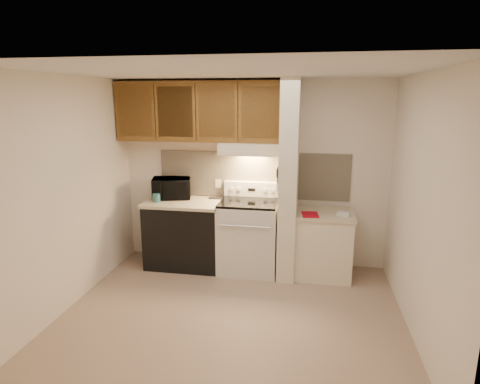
# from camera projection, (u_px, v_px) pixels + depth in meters

# --- Properties ---
(floor) EXTENTS (3.60, 3.60, 0.00)m
(floor) POSITION_uv_depth(u_px,v_px,m) (232.00, 313.00, 4.32)
(floor) COLOR tan
(floor) RESTS_ON ground
(ceiling) EXTENTS (3.60, 3.60, 0.00)m
(ceiling) POSITION_uv_depth(u_px,v_px,m) (231.00, 71.00, 3.74)
(ceiling) COLOR white
(ceiling) RESTS_ON wall_back
(wall_back) EXTENTS (3.60, 2.50, 0.02)m
(wall_back) POSITION_uv_depth(u_px,v_px,m) (253.00, 174.00, 5.47)
(wall_back) COLOR white
(wall_back) RESTS_ON floor
(wall_left) EXTENTS (0.02, 3.00, 2.50)m
(wall_left) POSITION_uv_depth(u_px,v_px,m) (69.00, 194.00, 4.33)
(wall_left) COLOR white
(wall_left) RESTS_ON floor
(wall_right) EXTENTS (0.02, 3.00, 2.50)m
(wall_right) POSITION_uv_depth(u_px,v_px,m) (421.00, 209.00, 3.73)
(wall_right) COLOR white
(wall_right) RESTS_ON floor
(backsplash) EXTENTS (2.60, 0.02, 0.63)m
(backsplash) POSITION_uv_depth(u_px,v_px,m) (253.00, 175.00, 5.46)
(backsplash) COLOR beige
(backsplash) RESTS_ON wall_back
(range_body) EXTENTS (0.76, 0.65, 0.92)m
(range_body) POSITION_uv_depth(u_px,v_px,m) (249.00, 237.00, 5.32)
(range_body) COLOR silver
(range_body) RESTS_ON floor
(oven_window) EXTENTS (0.50, 0.01, 0.30)m
(oven_window) POSITION_uv_depth(u_px,v_px,m) (245.00, 242.00, 5.00)
(oven_window) COLOR black
(oven_window) RESTS_ON range_body
(oven_handle) EXTENTS (0.65, 0.02, 0.02)m
(oven_handle) POSITION_uv_depth(u_px,v_px,m) (244.00, 227.00, 4.92)
(oven_handle) COLOR silver
(oven_handle) RESTS_ON range_body
(cooktop) EXTENTS (0.74, 0.64, 0.03)m
(cooktop) POSITION_uv_depth(u_px,v_px,m) (249.00, 202.00, 5.21)
(cooktop) COLOR black
(cooktop) RESTS_ON range_body
(range_backguard) EXTENTS (0.76, 0.08, 0.20)m
(range_backguard) POSITION_uv_depth(u_px,v_px,m) (252.00, 189.00, 5.46)
(range_backguard) COLOR silver
(range_backguard) RESTS_ON range_body
(range_display) EXTENTS (0.10, 0.01, 0.04)m
(range_display) POSITION_uv_depth(u_px,v_px,m) (252.00, 190.00, 5.42)
(range_display) COLOR black
(range_display) RESTS_ON range_backguard
(range_knob_left_outer) EXTENTS (0.05, 0.02, 0.05)m
(range_knob_left_outer) POSITION_uv_depth(u_px,v_px,m) (231.00, 189.00, 5.46)
(range_knob_left_outer) COLOR silver
(range_knob_left_outer) RESTS_ON range_backguard
(range_knob_left_inner) EXTENTS (0.05, 0.02, 0.05)m
(range_knob_left_inner) POSITION_uv_depth(u_px,v_px,m) (238.00, 189.00, 5.44)
(range_knob_left_inner) COLOR silver
(range_knob_left_inner) RESTS_ON range_backguard
(range_knob_right_inner) EXTENTS (0.05, 0.02, 0.05)m
(range_knob_right_inner) POSITION_uv_depth(u_px,v_px,m) (265.00, 190.00, 5.38)
(range_knob_right_inner) COLOR silver
(range_knob_right_inner) RESTS_ON range_backguard
(range_knob_right_outer) EXTENTS (0.05, 0.02, 0.05)m
(range_knob_right_outer) POSITION_uv_depth(u_px,v_px,m) (272.00, 191.00, 5.37)
(range_knob_right_outer) COLOR silver
(range_knob_right_outer) RESTS_ON range_backguard
(dishwasher_front) EXTENTS (1.00, 0.63, 0.87)m
(dishwasher_front) POSITION_uv_depth(u_px,v_px,m) (185.00, 235.00, 5.48)
(dishwasher_front) COLOR black
(dishwasher_front) RESTS_ON floor
(left_countertop) EXTENTS (1.04, 0.67, 0.04)m
(left_countertop) POSITION_uv_depth(u_px,v_px,m) (184.00, 203.00, 5.38)
(left_countertop) COLOR beige
(left_countertop) RESTS_ON dishwasher_front
(spoon_rest) EXTENTS (0.22, 0.08, 0.01)m
(spoon_rest) POSITION_uv_depth(u_px,v_px,m) (217.00, 198.00, 5.49)
(spoon_rest) COLOR black
(spoon_rest) RESTS_ON left_countertop
(teal_jar) EXTENTS (0.11, 0.11, 0.11)m
(teal_jar) POSITION_uv_depth(u_px,v_px,m) (156.00, 198.00, 5.32)
(teal_jar) COLOR #306D71
(teal_jar) RESTS_ON left_countertop
(outlet) EXTENTS (0.08, 0.01, 0.12)m
(outlet) POSITION_uv_depth(u_px,v_px,m) (218.00, 184.00, 5.56)
(outlet) COLOR #F4EACC
(outlet) RESTS_ON backsplash
(microwave) EXTENTS (0.58, 0.47, 0.28)m
(microwave) POSITION_uv_depth(u_px,v_px,m) (172.00, 188.00, 5.51)
(microwave) COLOR black
(microwave) RESTS_ON left_countertop
(partition_pillar) EXTENTS (0.22, 0.70, 2.50)m
(partition_pillar) POSITION_uv_depth(u_px,v_px,m) (289.00, 180.00, 5.05)
(partition_pillar) COLOR #F0E8CC
(partition_pillar) RESTS_ON floor
(pillar_trim) EXTENTS (0.01, 0.70, 0.04)m
(pillar_trim) POSITION_uv_depth(u_px,v_px,m) (280.00, 176.00, 5.06)
(pillar_trim) COLOR brown
(pillar_trim) RESTS_ON partition_pillar
(knife_strip) EXTENTS (0.02, 0.42, 0.04)m
(knife_strip) POSITION_uv_depth(u_px,v_px,m) (279.00, 175.00, 5.00)
(knife_strip) COLOR black
(knife_strip) RESTS_ON partition_pillar
(knife_blade_a) EXTENTS (0.01, 0.03, 0.16)m
(knife_blade_a) POSITION_uv_depth(u_px,v_px,m) (277.00, 186.00, 4.87)
(knife_blade_a) COLOR silver
(knife_blade_a) RESTS_ON knife_strip
(knife_handle_a) EXTENTS (0.02, 0.02, 0.10)m
(knife_handle_a) POSITION_uv_depth(u_px,v_px,m) (277.00, 173.00, 4.85)
(knife_handle_a) COLOR black
(knife_handle_a) RESTS_ON knife_strip
(knife_blade_b) EXTENTS (0.01, 0.04, 0.18)m
(knife_blade_b) POSITION_uv_depth(u_px,v_px,m) (277.00, 185.00, 4.95)
(knife_blade_b) COLOR silver
(knife_blade_b) RESTS_ON knife_strip
(knife_handle_b) EXTENTS (0.02, 0.02, 0.10)m
(knife_handle_b) POSITION_uv_depth(u_px,v_px,m) (278.00, 172.00, 4.92)
(knife_handle_b) COLOR black
(knife_handle_b) RESTS_ON knife_strip
(knife_blade_c) EXTENTS (0.01, 0.04, 0.20)m
(knife_blade_c) POSITION_uv_depth(u_px,v_px,m) (278.00, 184.00, 5.04)
(knife_blade_c) COLOR silver
(knife_blade_c) RESTS_ON knife_strip
(knife_handle_c) EXTENTS (0.02, 0.02, 0.10)m
(knife_handle_c) POSITION_uv_depth(u_px,v_px,m) (278.00, 171.00, 4.99)
(knife_handle_c) COLOR black
(knife_handle_c) RESTS_ON knife_strip
(knife_blade_d) EXTENTS (0.01, 0.04, 0.16)m
(knife_blade_d) POSITION_uv_depth(u_px,v_px,m) (279.00, 181.00, 5.12)
(knife_blade_d) COLOR silver
(knife_blade_d) RESTS_ON knife_strip
(knife_handle_d) EXTENTS (0.02, 0.02, 0.10)m
(knife_handle_d) POSITION_uv_depth(u_px,v_px,m) (279.00, 170.00, 5.06)
(knife_handle_d) COLOR black
(knife_handle_d) RESTS_ON knife_strip
(knife_blade_e) EXTENTS (0.01, 0.04, 0.18)m
(knife_blade_e) POSITION_uv_depth(u_px,v_px,m) (279.00, 181.00, 5.18)
(knife_blade_e) COLOR silver
(knife_blade_e) RESTS_ON knife_strip
(knife_handle_e) EXTENTS (0.02, 0.02, 0.10)m
(knife_handle_e) POSITION_uv_depth(u_px,v_px,m) (279.00, 169.00, 5.15)
(knife_handle_e) COLOR black
(knife_handle_e) RESTS_ON knife_strip
(oven_mitt) EXTENTS (0.03, 0.09, 0.22)m
(oven_mitt) POSITION_uv_depth(u_px,v_px,m) (279.00, 184.00, 5.25)
(oven_mitt) COLOR slate
(oven_mitt) RESTS_ON partition_pillar
(right_cab_base) EXTENTS (0.70, 0.60, 0.81)m
(right_cab_base) POSITION_uv_depth(u_px,v_px,m) (323.00, 245.00, 5.16)
(right_cab_base) COLOR #F4EACC
(right_cab_base) RESTS_ON floor
(right_countertop) EXTENTS (0.74, 0.64, 0.04)m
(right_countertop) POSITION_uv_depth(u_px,v_px,m) (325.00, 214.00, 5.07)
(right_countertop) COLOR beige
(right_countertop) RESTS_ON right_cab_base
(red_folder) EXTENTS (0.23, 0.29, 0.01)m
(red_folder) POSITION_uv_depth(u_px,v_px,m) (310.00, 215.00, 4.95)
(red_folder) COLOR #B5091B
(red_folder) RESTS_ON right_countertop
(white_box) EXTENTS (0.17, 0.13, 0.04)m
(white_box) POSITION_uv_depth(u_px,v_px,m) (343.00, 214.00, 4.93)
(white_box) COLOR white
(white_box) RESTS_ON right_countertop
(range_hood) EXTENTS (0.78, 0.44, 0.15)m
(range_hood) POSITION_uv_depth(u_px,v_px,m) (251.00, 148.00, 5.17)
(range_hood) COLOR #F4EACC
(range_hood) RESTS_ON upper_cabinets
(hood_lip) EXTENTS (0.78, 0.04, 0.06)m
(hood_lip) POSITION_uv_depth(u_px,v_px,m) (248.00, 154.00, 4.98)
(hood_lip) COLOR #F4EACC
(hood_lip) RESTS_ON range_hood
(upper_cabinets) EXTENTS (2.18, 0.33, 0.77)m
(upper_cabinets) POSITION_uv_depth(u_px,v_px,m) (199.00, 112.00, 5.22)
(upper_cabinets) COLOR brown
(upper_cabinets) RESTS_ON wall_back
(cab_door_a) EXTENTS (0.46, 0.01, 0.63)m
(cab_door_a) POSITION_uv_depth(u_px,v_px,m) (135.00, 112.00, 5.21)
(cab_door_a) COLOR brown
(cab_door_a) RESTS_ON upper_cabinets
(cab_gap_a) EXTENTS (0.01, 0.01, 0.73)m
(cab_gap_a) POSITION_uv_depth(u_px,v_px,m) (155.00, 112.00, 5.16)
(cab_gap_a) COLOR black
(cab_gap_a) RESTS_ON upper_cabinets
(cab_door_b) EXTENTS (0.46, 0.01, 0.63)m
(cab_door_b) POSITION_uv_depth(u_px,v_px,m) (175.00, 112.00, 5.12)
(cab_door_b) COLOR brown
(cab_door_b) RESTS_ON upper_cabinets
(cab_gap_b) EXTENTS (0.01, 0.01, 0.73)m
(cab_gap_b) POSITION_uv_depth(u_px,v_px,m) (196.00, 112.00, 5.07)
(cab_gap_b) COLOR black
(cab_gap_b) RESTS_ON upper_cabinets
(cab_door_c) EXTENTS (0.46, 0.01, 0.63)m
(cab_door_c) POSITION_uv_depth(u_px,v_px,m) (217.00, 112.00, 5.03)
(cab_door_c) COLOR brown
(cab_door_c) RESTS_ON upper_cabinets
(cab_gap_c) EXTENTS (0.01, 0.01, 0.73)m
(cab_gap_c) POSITION_uv_depth(u_px,v_px,m) (238.00, 112.00, 4.98)
(cab_gap_c) COLOR black
(cab_gap_c) RESTS_ON upper_cabinets
(cab_door_d) EXTENTS (0.46, 0.01, 0.63)m
(cab_door_d) POSITION_uv_depth(u_px,v_px,m) (260.00, 112.00, 4.94)
(cab_door_d) COLOR brown
(cab_door_d) RESTS_ON upper_cabinets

